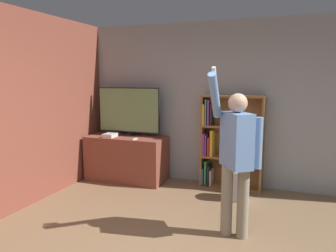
{
  "coord_description": "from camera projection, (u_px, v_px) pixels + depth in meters",
  "views": [
    {
      "loc": [
        0.94,
        -2.47,
        1.79
      ],
      "look_at": [
        -0.64,
        1.76,
        1.12
      ],
      "focal_mm": 35.0,
      "sensor_mm": 36.0,
      "label": 1
    }
  ],
  "objects": [
    {
      "name": "wall_back",
      "position": [
        229.0,
        104.0,
        5.37
      ],
      "size": [
        6.86,
        0.09,
        2.7
      ],
      "color": "#9EA3A8",
      "rests_on": "ground_plane"
    },
    {
      "name": "wall_side_brick",
      "position": [
        46.0,
        107.0,
        4.86
      ],
      "size": [
        0.06,
        4.48,
        2.7
      ],
      "color": "brown",
      "rests_on": "ground_plane"
    },
    {
      "name": "tv_ledge",
      "position": [
        127.0,
        158.0,
        5.73
      ],
      "size": [
        1.37,
        0.62,
        0.77
      ],
      "color": "brown",
      "rests_on": "ground_plane"
    },
    {
      "name": "television",
      "position": [
        129.0,
        111.0,
        5.71
      ],
      "size": [
        1.16,
        0.22,
        0.84
      ],
      "color": "black",
      "rests_on": "tv_ledge"
    },
    {
      "name": "game_console",
      "position": [
        110.0,
        135.0,
        5.62
      ],
      "size": [
        0.19,
        0.24,
        0.06
      ],
      "color": "white",
      "rests_on": "tv_ledge"
    },
    {
      "name": "remote_loose",
      "position": [
        135.0,
        139.0,
        5.38
      ],
      "size": [
        0.05,
        0.14,
        0.02
      ],
      "color": "white",
      "rests_on": "tv_ledge"
    },
    {
      "name": "bookshelf",
      "position": [
        226.0,
        143.0,
        5.3
      ],
      "size": [
        0.99,
        0.28,
        1.51
      ],
      "color": "brown",
      "rests_on": "ground_plane"
    },
    {
      "name": "person",
      "position": [
        236.0,
        152.0,
        3.58
      ],
      "size": [
        0.54,
        0.54,
        1.9
      ],
      "rotation": [
        0.0,
        0.0,
        -0.94
      ],
      "color": "gray",
      "rests_on": "ground_plane"
    },
    {
      "name": "waste_bin",
      "position": [
        238.0,
        185.0,
        4.82
      ],
      "size": [
        0.32,
        0.32,
        0.44
      ],
      "color": "#B7B7BC",
      "rests_on": "ground_plane"
    }
  ]
}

